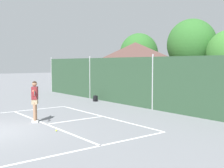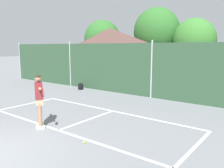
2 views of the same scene
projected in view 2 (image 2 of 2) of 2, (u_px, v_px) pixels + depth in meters
The scene contains 7 objects.
court_markings at pixel (6, 149), 6.43m from camera, with size 8.30×11.10×0.01m.
chainlink_fence at pixel (151, 71), 12.73m from camera, with size 26.09×0.09×3.16m.
clubhouse_building at pixel (110, 53), 19.89m from camera, with size 5.92×5.18×4.36m.
treeline_backdrop at pixel (206, 35), 19.82m from camera, with size 26.95×4.22×6.55m.
tennis_player at pixel (39, 97), 7.94m from camera, with size 1.30×0.72×1.85m.
tennis_ball at pixel (84, 142), 6.79m from camera, with size 0.07×0.07×0.07m, color #CCE033.
backpack_black at pixel (81, 87), 15.35m from camera, with size 0.30×0.27×0.46m.
Camera 2 is at (6.02, -2.37, 2.79)m, focal length 37.33 mm.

